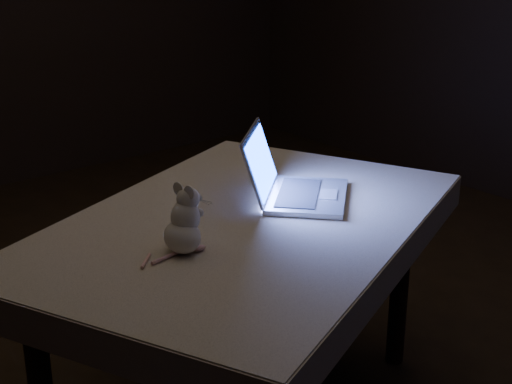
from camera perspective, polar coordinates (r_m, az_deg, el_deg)
floor at (r=2.93m, az=-0.45°, el=-12.05°), size 5.00×5.00×0.00m
table at (r=2.39m, az=-0.82°, el=-10.12°), size 1.54×1.29×0.71m
tablecloth at (r=2.20m, az=-2.46°, el=-3.83°), size 1.71×1.52×0.10m
laptop at (r=2.36m, az=4.04°, el=2.11°), size 0.45×0.45×0.23m
plush_mouse at (r=1.98m, az=-5.74°, el=-2.13°), size 0.20×0.20×0.19m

